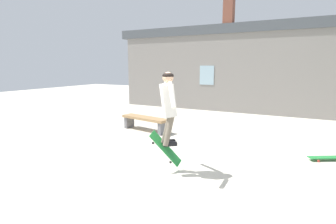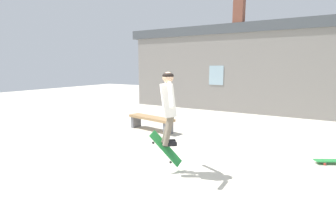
# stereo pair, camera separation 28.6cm
# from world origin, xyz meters

# --- Properties ---
(ground_plane) EXTENTS (40.00, 40.00, 0.00)m
(ground_plane) POSITION_xyz_m (0.00, 0.00, 0.00)
(ground_plane) COLOR beige
(building_backdrop) EXTENTS (13.35, 0.52, 5.39)m
(building_backdrop) POSITION_xyz_m (-0.01, 8.18, 2.11)
(building_backdrop) COLOR gray
(building_backdrop) RESTS_ON ground_plane
(park_bench) EXTENTS (1.80, 0.74, 0.47)m
(park_bench) POSITION_xyz_m (-2.22, 3.15, 0.34)
(park_bench) COLOR #99754C
(park_bench) RESTS_ON ground_plane
(skater) EXTENTS (0.80, 1.00, 1.43)m
(skater) POSITION_xyz_m (0.07, 0.41, 1.43)
(skater) COLOR silver
(skateboard_flipping) EXTENTS (0.52, 0.45, 0.73)m
(skateboard_flipping) POSITION_xyz_m (-0.01, 0.46, 0.48)
(skateboard_flipping) COLOR #237F38
(skateboard_resting) EXTENTS (0.82, 0.58, 0.08)m
(skateboard_resting) POSITION_xyz_m (2.97, 2.70, 0.07)
(skateboard_resting) COLOR #237F38
(skateboard_resting) RESTS_ON ground_plane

